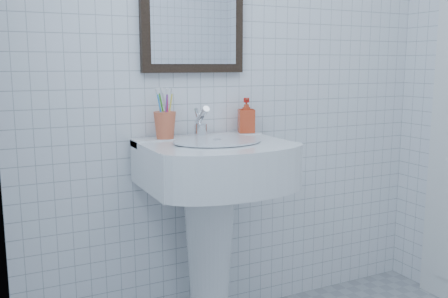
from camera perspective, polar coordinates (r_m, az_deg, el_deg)
wall_back at (r=2.47m, az=1.74°, el=9.00°), size 2.20×0.02×2.50m
wall_left at (r=0.98m, az=-22.97°, el=7.26°), size 0.02×2.40×2.50m
washbasin at (r=2.26m, az=-1.43°, el=-6.65°), size 0.62×0.46×0.96m
faucet at (r=2.29m, az=-2.66°, el=2.86°), size 0.06×0.13×0.15m
toothbrush_cup at (r=2.24m, az=-6.77°, el=2.72°), size 0.13×0.13×0.12m
soap_dispenser at (r=2.42m, az=2.57°, el=3.87°), size 0.10×0.10×0.17m
wall_mirror at (r=2.36m, az=-3.57°, el=16.25°), size 0.50×0.04×0.62m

